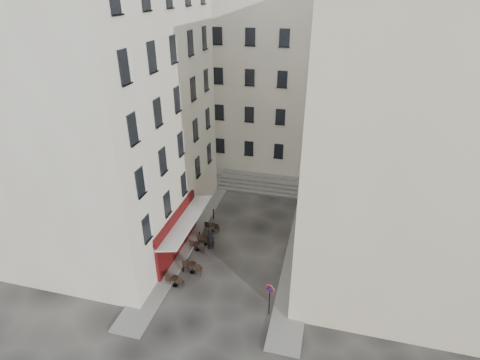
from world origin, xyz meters
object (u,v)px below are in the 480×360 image
(bistro_table_b, at_px, (192,267))
(no_parking_sign, at_px, (270,294))
(bistro_table_a, at_px, (175,281))
(pedestrian, at_px, (210,239))

(bistro_table_b, bearing_deg, no_parking_sign, -22.13)
(bistro_table_a, xyz_separation_m, pedestrian, (1.04, 4.45, 0.39))
(bistro_table_a, distance_m, bistro_table_b, 1.66)
(no_parking_sign, xyz_separation_m, bistro_table_b, (-5.86, 2.39, -1.14))
(no_parking_sign, height_order, pedestrian, no_parking_sign)
(bistro_table_a, height_order, bistro_table_b, bistro_table_b)
(pedestrian, bearing_deg, bistro_table_b, 64.84)
(bistro_table_a, bearing_deg, bistro_table_b, 66.50)
(no_parking_sign, xyz_separation_m, bistro_table_a, (-6.53, 0.86, -1.19))
(bistro_table_a, bearing_deg, no_parking_sign, -7.54)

